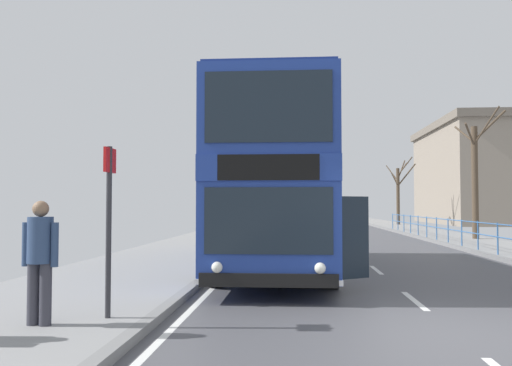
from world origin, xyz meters
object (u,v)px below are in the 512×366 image
Objects in this scene: background_building_00 at (505,173)px; bare_tree_far_02 at (475,176)px; bare_tree_far_01 at (399,191)px; bus_stop_sign_near at (109,211)px; pedestrian_companion at (40,255)px; double_decker_bus_main at (278,185)px.

bare_tree_far_02 is at bearing -113.06° from background_building_00.
bare_tree_far_01 is 13.56m from background_building_00.
bus_stop_sign_near is 22.69m from bare_tree_far_02.
pedestrian_companion is at bearing -121.34° from bare_tree_far_02.
bus_stop_sign_near is 41.07m from bare_tree_far_01.
double_decker_bus_main is at bearing -126.62° from bare_tree_far_02.
double_decker_bus_main is at bearing 72.54° from bus_stop_sign_near.
bus_stop_sign_near is at bearing 35.74° from pedestrian_companion.
pedestrian_companion is at bearing -116.75° from background_building_00.
bare_tree_far_01 is 0.31× the size of background_building_00.
double_decker_bus_main is at bearing -117.75° from background_building_00.
background_building_00 is at bearing 63.25° from pedestrian_companion.
bare_tree_far_02 is 29.28m from background_building_00.
bare_tree_far_02 is (11.46, 19.53, 1.52)m from bus_stop_sign_near.
bus_stop_sign_near is 0.44× the size of bare_tree_far_01.
bus_stop_sign_near is 51.87m from background_building_00.
bare_tree_far_01 reaches higher than double_decker_bus_main.
bare_tree_far_02 is at bearing -89.99° from bare_tree_far_01.
bare_tree_far_02 is (9.23, 12.41, 0.87)m from double_decker_bus_main.
pedestrian_companion is 0.09× the size of background_building_00.
bare_tree_far_01 is at bearing 90.01° from bare_tree_far_02.
pedestrian_companion is 23.60m from bare_tree_far_02.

